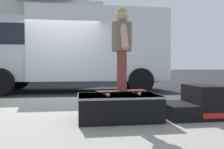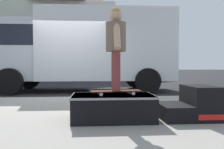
# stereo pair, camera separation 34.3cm
# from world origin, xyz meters

# --- Properties ---
(ground_plane) EXTENTS (140.00, 140.00, 0.00)m
(ground_plane) POSITION_xyz_m (0.00, 0.00, 0.00)
(ground_plane) COLOR black
(sidewalk_slab) EXTENTS (50.00, 5.00, 0.12)m
(sidewalk_slab) POSITION_xyz_m (0.00, -3.00, 0.06)
(sidewalk_slab) COLOR gray
(sidewalk_slab) RESTS_ON ground
(skate_box) EXTENTS (1.26, 0.76, 0.39)m
(skate_box) POSITION_xyz_m (1.14, -3.35, 0.33)
(skate_box) COLOR black
(skate_box) RESTS_ON sidewalk_slab
(kicker_ramp) EXTENTS (0.87, 0.72, 0.52)m
(kicker_ramp) POSITION_xyz_m (2.41, -3.35, 0.34)
(kicker_ramp) COLOR black
(kicker_ramp) RESTS_ON sidewalk_slab
(skateboard) EXTENTS (0.80, 0.33, 0.07)m
(skateboard) POSITION_xyz_m (1.18, -3.38, 0.57)
(skateboard) COLOR #4C1E14
(skateboard) RESTS_ON skate_box
(skater_kid) EXTENTS (0.31, 0.65, 1.26)m
(skater_kid) POSITION_xyz_m (1.18, -3.38, 1.32)
(skater_kid) COLOR brown
(skater_kid) RESTS_ON skateboard
(box_truck) EXTENTS (6.91, 2.63, 3.05)m
(box_truck) POSITION_xyz_m (0.33, 2.20, 1.70)
(box_truck) COLOR white
(box_truck) RESTS_ON ground
(house_behind) EXTENTS (9.54, 8.22, 8.40)m
(house_behind) POSITION_xyz_m (-2.05, 14.66, 4.24)
(house_behind) COLOR silver
(house_behind) RESTS_ON ground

